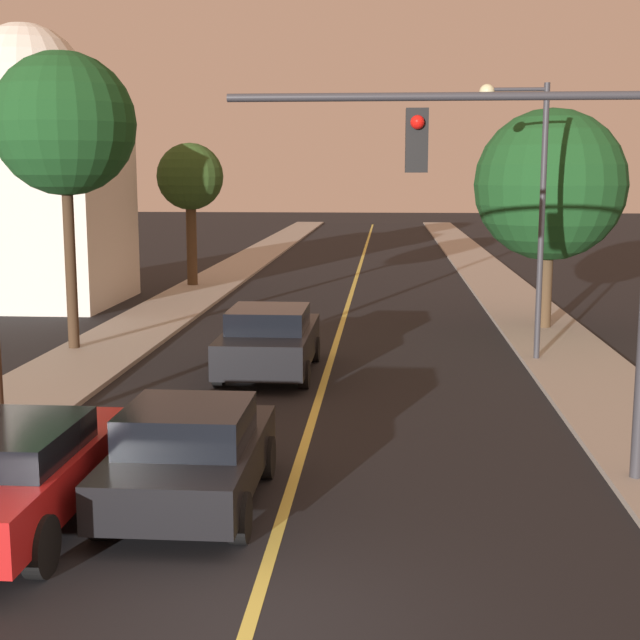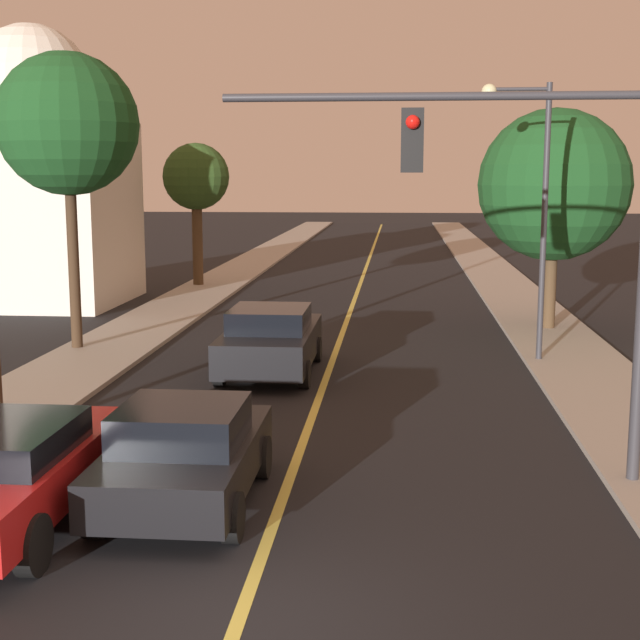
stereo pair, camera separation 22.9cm
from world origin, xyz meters
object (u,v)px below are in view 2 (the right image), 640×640
at_px(traffic_signal_mast, 537,204).
at_px(domed_building_left, 37,182).
at_px(car_near_lane_front, 184,454).
at_px(tree_left_far, 67,125).
at_px(tree_left_near, 196,179).
at_px(car_near_lane_second, 271,340).
at_px(tree_right_near, 554,185).
at_px(streetlamp_right, 529,183).
at_px(car_outer_lane_front, 13,470).

height_order(traffic_signal_mast, domed_building_left, domed_building_left).
distance_m(car_near_lane_front, tree_left_far, 12.85).
xyz_separation_m(tree_left_near, domed_building_left, (-4.61, -4.85, -0.11)).
height_order(car_near_lane_second, tree_right_near, tree_right_near).
distance_m(car_near_lane_second, streetlamp_right, 7.16).
relative_size(traffic_signal_mast, domed_building_left, 0.63).
bearing_deg(car_outer_lane_front, tree_right_near, 58.89).
xyz_separation_m(car_near_lane_second, tree_right_near, (7.32, 6.31, 3.45)).
bearing_deg(traffic_signal_mast, car_outer_lane_front, -162.00).
height_order(car_near_lane_second, traffic_signal_mast, traffic_signal_mast).
relative_size(tree_left_near, tree_left_far, 0.76).
bearing_deg(car_outer_lane_front, car_near_lane_second, 77.41).
bearing_deg(domed_building_left, tree_left_near, 46.47).
bearing_deg(tree_right_near, domed_building_left, 165.50).
height_order(traffic_signal_mast, tree_right_near, tree_right_near).
relative_size(traffic_signal_mast, streetlamp_right, 0.94).
bearing_deg(car_near_lane_front, tree_left_near, 102.33).
distance_m(streetlamp_right, tree_left_far, 11.47).
xyz_separation_m(car_near_lane_front, tree_right_near, (7.32, 14.66, 3.50)).
height_order(car_outer_lane_front, traffic_signal_mast, traffic_signal_mast).
bearing_deg(car_near_lane_front, domed_building_left, 117.26).
bearing_deg(streetlamp_right, car_near_lane_front, -120.64).
bearing_deg(tree_left_near, tree_left_far, -90.73).
bearing_deg(tree_left_far, traffic_signal_mast, -41.72).
xyz_separation_m(car_near_lane_second, car_outer_lane_front, (-2.06, -9.24, -0.04)).
distance_m(car_near_lane_front, tree_right_near, 16.75).
bearing_deg(car_near_lane_front, car_outer_lane_front, -156.63).
xyz_separation_m(streetlamp_right, domed_building_left, (-15.81, 9.02, -0.07)).
relative_size(tree_right_near, domed_building_left, 0.65).
relative_size(car_outer_lane_front, domed_building_left, 0.48).
height_order(car_near_lane_front, car_near_lane_second, car_near_lane_second).
bearing_deg(streetlamp_right, car_near_lane_second, -163.90).
relative_size(tree_left_near, domed_building_left, 0.59).
relative_size(car_outer_lane_front, tree_right_near, 0.73).
distance_m(car_outer_lane_front, streetlamp_right, 14.06).
height_order(tree_right_near, domed_building_left, domed_building_left).
bearing_deg(tree_left_near, tree_right_near, -36.49).
xyz_separation_m(car_near_lane_front, car_near_lane_second, (0.00, 8.35, 0.05)).
xyz_separation_m(streetlamp_right, tree_left_near, (-11.20, 13.87, 0.04)).
xyz_separation_m(car_outer_lane_front, traffic_signal_mast, (6.93, 2.25, 3.38)).
xyz_separation_m(car_near_lane_second, traffic_signal_mast, (4.87, -6.99, 3.34)).
xyz_separation_m(car_outer_lane_front, tree_left_near, (-3.17, 24.83, 3.64)).
bearing_deg(tree_right_near, streetlamp_right, -106.46).
distance_m(car_near_lane_second, tree_left_near, 16.84).
distance_m(traffic_signal_mast, domed_building_left, 23.04).
distance_m(car_near_lane_front, car_outer_lane_front, 2.25).
relative_size(traffic_signal_mast, tree_right_near, 0.97).
relative_size(car_near_lane_front, tree_left_near, 0.68).
bearing_deg(tree_right_near, car_near_lane_front, -116.54).
relative_size(streetlamp_right, tree_left_near, 1.15).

